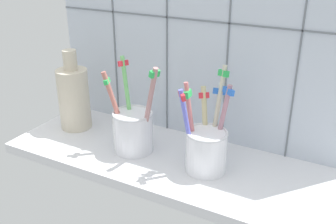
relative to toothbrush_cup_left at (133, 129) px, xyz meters
The scene contains 5 objects.
counter_slab 9.49cm from the toothbrush_cup_left, ahead, with size 64.00×22.00×2.00cm, color silver.
tile_wall_back 21.65cm from the toothbrush_cup_left, 58.68° to the left, with size 64.00×2.20×45.00cm.
toothbrush_cup_left is the anchor object (origin of this frame).
toothbrush_cup_right 15.17cm from the toothbrush_cup_left, ahead, with size 8.34×11.45×18.38cm.
ceramic_vase 17.12cm from the toothbrush_cup_left, behind, with size 6.62×6.62×17.29cm.
Camera 1 is at (30.13, -56.60, 40.11)cm, focal length 41.79 mm.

